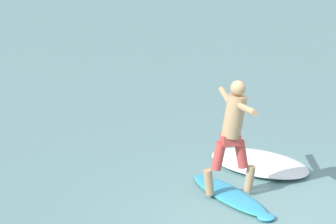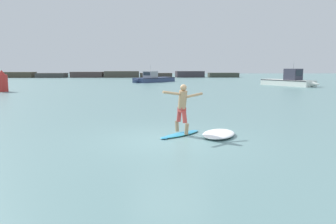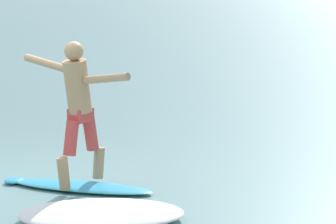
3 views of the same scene
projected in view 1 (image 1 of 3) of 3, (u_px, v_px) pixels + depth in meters
ground_plane at (273, 215)px, 11.17m from camera, size 200.00×200.00×0.00m
surfboard at (230, 195)px, 11.74m from camera, size 1.63×1.61×0.21m
surfer at (233, 128)px, 11.46m from camera, size 1.46×0.86×1.71m
wave_foam_at_tail at (259, 163)px, 12.85m from camera, size 1.67×2.01×0.16m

